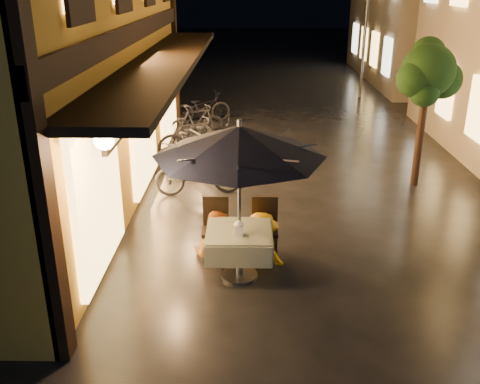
{
  "coord_description": "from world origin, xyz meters",
  "views": [
    {
      "loc": [
        -1.26,
        -6.63,
        4.24
      ],
      "look_at": [
        -1.4,
        1.11,
        1.15
      ],
      "focal_mm": 40.0,
      "sensor_mm": 36.0,
      "label": 1
    }
  ],
  "objects_px": {
    "patio_umbrella": "(239,141)",
    "bicycle_0": "(199,172)",
    "table_lantern": "(239,227)",
    "person_yellow": "(261,215)",
    "person_orange": "(215,213)",
    "cafe_table": "(239,242)"
  },
  "relations": [
    {
      "from": "person_yellow",
      "to": "cafe_table",
      "type": "bearing_deg",
      "value": 77.84
    },
    {
      "from": "bicycle_0",
      "to": "person_yellow",
      "type": "bearing_deg",
      "value": -165.5
    },
    {
      "from": "table_lantern",
      "to": "person_yellow",
      "type": "bearing_deg",
      "value": 64.93
    },
    {
      "from": "patio_umbrella",
      "to": "table_lantern",
      "type": "relative_size",
      "value": 9.9
    },
    {
      "from": "person_yellow",
      "to": "bicycle_0",
      "type": "xyz_separation_m",
      "value": [
        -1.25,
        2.81,
        -0.3
      ]
    },
    {
      "from": "patio_umbrella",
      "to": "cafe_table",
      "type": "bearing_deg",
      "value": -26.57
    },
    {
      "from": "bicycle_0",
      "to": "table_lantern",
      "type": "bearing_deg",
      "value": -174.97
    },
    {
      "from": "table_lantern",
      "to": "person_yellow",
      "type": "distance_m",
      "value": 0.81
    },
    {
      "from": "patio_umbrella",
      "to": "bicycle_0",
      "type": "xyz_separation_m",
      "value": [
        -0.91,
        3.35,
        -1.66
      ]
    },
    {
      "from": "person_yellow",
      "to": "bicycle_0",
      "type": "distance_m",
      "value": 3.09
    },
    {
      "from": "table_lantern",
      "to": "bicycle_0",
      "type": "bearing_deg",
      "value": 104.45
    },
    {
      "from": "cafe_table",
      "to": "patio_umbrella",
      "type": "bearing_deg",
      "value": 153.43
    },
    {
      "from": "patio_umbrella",
      "to": "person_yellow",
      "type": "height_order",
      "value": "patio_umbrella"
    },
    {
      "from": "cafe_table",
      "to": "person_orange",
      "type": "distance_m",
      "value": 0.75
    },
    {
      "from": "patio_umbrella",
      "to": "person_orange",
      "type": "height_order",
      "value": "patio_umbrella"
    },
    {
      "from": "table_lantern",
      "to": "bicycle_0",
      "type": "relative_size",
      "value": 0.13
    },
    {
      "from": "cafe_table",
      "to": "person_yellow",
      "type": "bearing_deg",
      "value": 58.14
    },
    {
      "from": "cafe_table",
      "to": "table_lantern",
      "type": "distance_m",
      "value": 0.38
    },
    {
      "from": "person_orange",
      "to": "person_yellow",
      "type": "bearing_deg",
      "value": -165.91
    },
    {
      "from": "person_orange",
      "to": "cafe_table",
      "type": "bearing_deg",
      "value": 141.77
    },
    {
      "from": "person_orange",
      "to": "bicycle_0",
      "type": "bearing_deg",
      "value": -60.99
    },
    {
      "from": "patio_umbrella",
      "to": "person_orange",
      "type": "xyz_separation_m",
      "value": [
        -0.39,
        0.6,
        -1.35
      ]
    }
  ]
}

